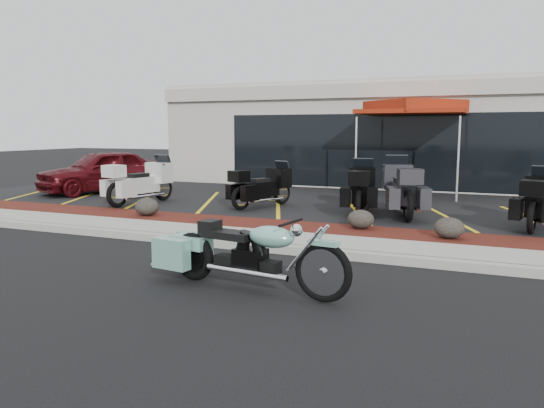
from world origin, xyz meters
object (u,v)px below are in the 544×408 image
at_px(parked_car, 102,171).
at_px(popup_canopy, 414,109).
at_px(traffic_cone, 360,192).
at_px(hero_cruiser, 323,263).
at_px(touring_white, 163,178).

xyz_separation_m(parked_car, popup_canopy, (9.70, 3.63, 2.04)).
bearing_deg(popup_canopy, traffic_cone, -143.19).
relative_size(traffic_cone, popup_canopy, 0.10).
height_order(hero_cruiser, traffic_cone, hero_cruiser).
height_order(touring_white, parked_car, parked_car).
relative_size(hero_cruiser, popup_canopy, 0.71).
xyz_separation_m(hero_cruiser, parked_car, (-10.19, 7.85, 0.34)).
xyz_separation_m(touring_white, parked_car, (-3.13, 1.05, 0.03)).
bearing_deg(traffic_cone, parked_car, -169.64).
relative_size(parked_car, traffic_cone, 9.87).
distance_m(hero_cruiser, traffic_cone, 9.55).
relative_size(touring_white, parked_car, 0.56).
relative_size(hero_cruiser, touring_white, 1.28).
bearing_deg(traffic_cone, touring_white, -153.98).
height_order(hero_cruiser, touring_white, touring_white).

